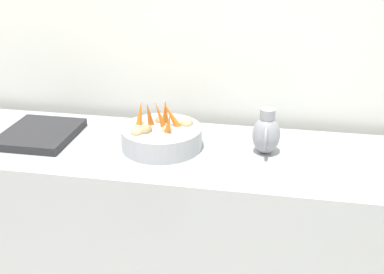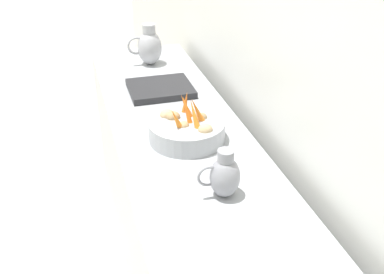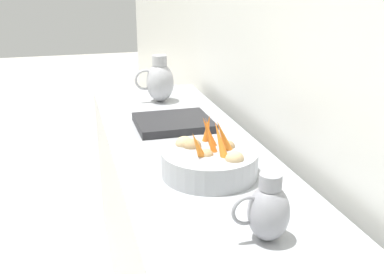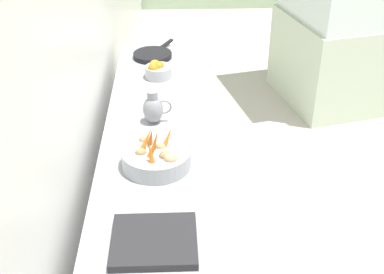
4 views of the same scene
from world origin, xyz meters
name	(u,v)px [view 3 (image 3 of 4)]	position (x,y,z in m)	size (l,w,h in m)	color
vegetable_colander	(210,161)	(-1.54, -0.21, 0.94)	(0.34, 0.34, 0.21)	#9EA0A5
metal_pitcher_tall	(160,81)	(-1.57, -1.19, 1.00)	(0.21, 0.15, 0.25)	#A3A3A8
metal_pitcher_short	(268,210)	(-1.57, 0.23, 0.97)	(0.16, 0.11, 0.19)	gray
counter_sink_basin	(173,123)	(-1.54, -0.75, 0.91)	(0.34, 0.30, 0.04)	#232326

